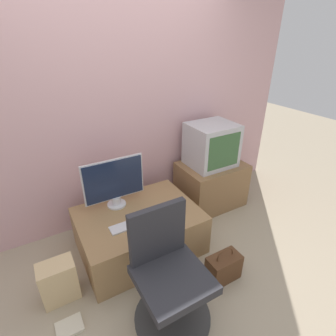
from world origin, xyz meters
name	(u,v)px	position (x,y,z in m)	size (l,w,h in m)	color
ground_plane	(185,292)	(0.00, 0.00, 0.00)	(12.00, 12.00, 0.00)	tan
wall_back	(118,106)	(0.00, 1.32, 1.30)	(4.40, 0.05, 2.60)	#CC9EA3
desk	(139,230)	(-0.11, 0.68, 0.21)	(1.14, 0.84, 0.43)	#937047
side_stand	(211,184)	(1.00, 0.96, 0.28)	(0.77, 0.57, 0.55)	olive
main_monitor	(114,183)	(-0.24, 0.91, 0.69)	(0.60, 0.18, 0.50)	silver
keyboard	(128,225)	(-0.26, 0.55, 0.43)	(0.33, 0.12, 0.01)	silver
mouse	(149,216)	(-0.05, 0.57, 0.44)	(0.06, 0.04, 0.03)	#4C4C51
crt_tv	(211,145)	(0.97, 0.97, 0.80)	(0.53, 0.46, 0.50)	#B7B7BC
office_chair	(169,278)	(-0.21, -0.09, 0.38)	(0.59, 0.59, 0.91)	#333333
cardboard_box_lower	(59,281)	(-0.91, 0.47, 0.18)	(0.28, 0.19, 0.36)	#D1B27F
handbag	(223,267)	(0.37, -0.04, 0.13)	(0.30, 0.17, 0.35)	#4C2D19
book	(70,327)	(-0.92, 0.17, 0.01)	(0.19, 0.15, 0.02)	beige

